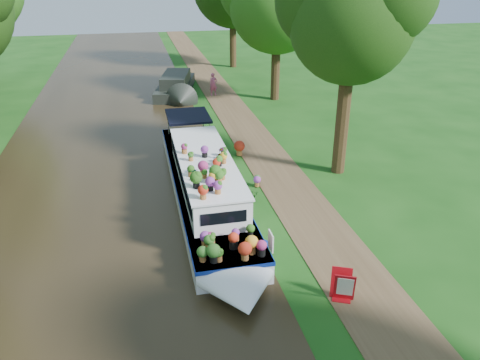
% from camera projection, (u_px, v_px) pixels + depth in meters
% --- Properties ---
extents(ground, '(100.00, 100.00, 0.00)m').
position_uv_depth(ground, '(273.00, 213.00, 16.97)').
color(ground, '#154711').
rests_on(ground, ground).
extents(canal_water, '(10.00, 100.00, 0.02)m').
position_uv_depth(canal_water, '(103.00, 232.00, 15.77)').
color(canal_water, black).
rests_on(canal_water, ground).
extents(towpath, '(2.20, 100.00, 0.03)m').
position_uv_depth(towpath, '(305.00, 210.00, 17.20)').
color(towpath, brown).
rests_on(towpath, ground).
extents(plant_boat, '(2.29, 13.52, 2.30)m').
position_uv_depth(plant_boat, '(206.00, 185.00, 17.19)').
color(plant_boat, white).
rests_on(plant_boat, canal_water).
extents(tree_near_overhang, '(5.52, 5.28, 8.99)m').
position_uv_depth(tree_near_overhang, '(352.00, 11.00, 17.64)').
color(tree_near_overhang, '#312110').
rests_on(tree_near_overhang, ground).
extents(second_boat, '(3.49, 7.65, 1.41)m').
position_uv_depth(second_boat, '(176.00, 86.00, 32.10)').
color(second_boat, black).
rests_on(second_boat, canal_water).
extents(sandwich_board, '(0.61, 0.64, 0.88)m').
position_uv_depth(sandwich_board, '(343.00, 287.00, 12.46)').
color(sandwich_board, red).
rests_on(sandwich_board, towpath).
extents(pedestrian_pink, '(0.60, 0.45, 1.50)m').
position_uv_depth(pedestrian_pink, '(213.00, 84.00, 31.62)').
color(pedestrian_pink, pink).
rests_on(pedestrian_pink, towpath).
extents(verge_plant, '(0.41, 0.36, 0.44)m').
position_uv_depth(verge_plant, '(253.00, 195.00, 17.79)').
color(verge_plant, '#245F1C').
rests_on(verge_plant, ground).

